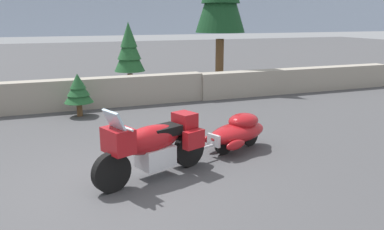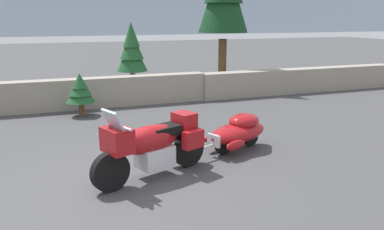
# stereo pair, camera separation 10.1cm
# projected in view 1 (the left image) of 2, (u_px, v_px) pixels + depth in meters

# --- Properties ---
(ground_plane) EXTENTS (80.00, 80.00, 0.00)m
(ground_plane) POSITION_uv_depth(u_px,v_px,m) (112.00, 186.00, 6.40)
(ground_plane) COLOR #424244
(stone_guard_wall) EXTENTS (24.00, 0.60, 0.92)m
(stone_guard_wall) POSITION_uv_depth(u_px,v_px,m) (97.00, 93.00, 11.93)
(stone_guard_wall) COLOR gray
(stone_guard_wall) RESTS_ON ground
(touring_motorcycle) EXTENTS (2.20, 1.23, 1.33)m
(touring_motorcycle) POSITION_uv_depth(u_px,v_px,m) (153.00, 144.00, 6.60)
(touring_motorcycle) COLOR black
(touring_motorcycle) RESTS_ON ground
(car_shaped_trailer) EXTENTS (2.18, 1.20, 0.76)m
(car_shaped_trailer) POSITION_uv_depth(u_px,v_px,m) (238.00, 131.00, 8.09)
(car_shaped_trailer) COLOR black
(car_shaped_trailer) RESTS_ON ground
(pine_tree_secondary) EXTENTS (1.09, 1.09, 2.59)m
(pine_tree_secondary) POSITION_uv_depth(u_px,v_px,m) (129.00, 49.00, 13.76)
(pine_tree_secondary) COLOR brown
(pine_tree_secondary) RESTS_ON ground
(pine_sapling_near) EXTENTS (0.81, 0.81, 1.22)m
(pine_sapling_near) POSITION_uv_depth(u_px,v_px,m) (78.00, 90.00, 10.80)
(pine_sapling_near) COLOR brown
(pine_sapling_near) RESTS_ON ground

